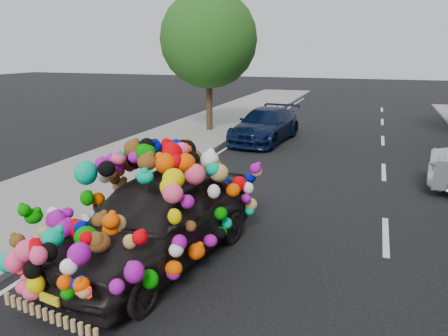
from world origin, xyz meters
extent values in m
plane|color=black|center=(0.00, 0.00, 0.00)|extent=(100.00, 100.00, 0.00)
cube|color=gray|center=(-4.30, 0.00, 0.06)|extent=(4.00, 60.00, 0.12)
cube|color=gray|center=(-2.35, 0.00, 0.07)|extent=(0.15, 60.00, 0.13)
cylinder|color=#332114|center=(-3.80, 9.50, 1.36)|extent=(0.28, 0.28, 2.73)
sphere|color=#164813|center=(-3.80, 9.50, 4.03)|extent=(4.20, 4.20, 4.20)
imported|color=black|center=(-0.23, -2.39, 0.78)|extent=(2.57, 4.82, 1.56)
cube|color=red|center=(-1.23, -4.57, 0.78)|extent=(0.23, 0.10, 0.14)
cube|color=red|center=(0.01, -4.77, 0.78)|extent=(0.23, 0.10, 0.14)
cube|color=yellow|center=(-0.61, -4.68, 0.48)|extent=(0.34, 0.10, 0.12)
imported|color=black|center=(-0.94, 8.31, 0.66)|extent=(2.32, 4.73, 1.32)
camera|label=1|loc=(3.17, -8.68, 3.62)|focal=35.00mm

